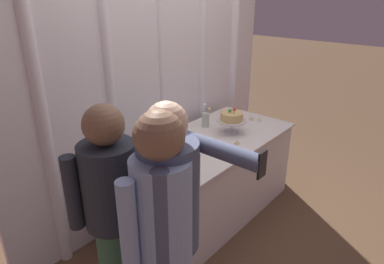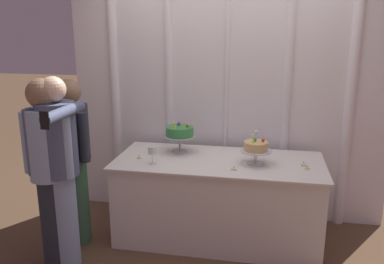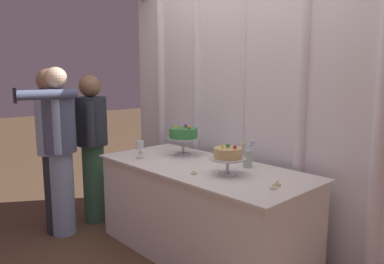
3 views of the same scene
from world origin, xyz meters
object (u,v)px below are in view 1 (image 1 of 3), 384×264
object	(u,v)px
tealight_far_right	(259,120)
guest_man_pink_jacket	(113,218)
tealight_near_right	(251,119)
guest_man_dark_suit	(163,242)
cake_table	(205,180)
cake_display_nearleft	(161,131)
cake_display_nearright	(232,118)
flower_vase	(206,118)
wine_glass	(182,160)
tealight_far_left	(155,177)
tealight_near_left	(237,143)
guest_girl_blue_dress	(171,232)

from	to	relation	value
tealight_far_right	guest_man_pink_jacket	bearing A→B (deg)	-173.94
tealight_near_right	guest_man_dark_suit	world-z (taller)	guest_man_dark_suit
cake_table	cake_display_nearleft	xyz separation A→B (m)	(-0.40, 0.15, 0.58)
cake_display_nearright	cake_display_nearleft	bearing A→B (deg)	164.33
tealight_near_right	guest_man_pink_jacket	xyz separation A→B (m)	(-2.00, -0.30, 0.05)
cake_display_nearright	guest_man_dark_suit	xyz separation A→B (m)	(-1.59, -0.67, -0.04)
cake_display_nearright	flower_vase	size ratio (longest dim) A/B	1.22
wine_glass	guest_man_dark_suit	xyz separation A→B (m)	(-0.70, -0.50, -0.01)
tealight_far_right	cake_display_nearright	bearing A→B (deg)	173.34
tealight_far_left	tealight_far_right	distance (m)	1.49
tealight_near_left	guest_man_pink_jacket	xyz separation A→B (m)	(-1.42, -0.08, 0.06)
tealight_far_right	guest_man_dark_suit	distance (m)	2.12
guest_man_dark_suit	guest_girl_blue_dress	distance (m)	0.08
wine_glass	tealight_far_right	distance (m)	1.33
guest_man_pink_jacket	wine_glass	bearing A→B (deg)	7.77
tealight_far_left	guest_man_dark_suit	size ratio (longest dim) A/B	0.03
cake_display_nearleft	tealight_near_left	bearing A→B (deg)	-35.02
cake_table	wine_glass	xyz separation A→B (m)	(-0.56, -0.22, 0.51)
cake_display_nearleft	cake_display_nearright	bearing A→B (deg)	-15.67
cake_table	cake_display_nearright	xyz separation A→B (m)	(0.33, -0.05, 0.53)
flower_vase	tealight_far_left	xyz separation A→B (m)	(-1.02, -0.33, -0.08)
cake_display_nearleft	guest_man_pink_jacket	xyz separation A→B (m)	(-0.86, -0.47, -0.13)
cake_table	tealight_far_left	distance (m)	0.83
cake_display_nearright	guest_man_pink_jacket	xyz separation A→B (m)	(-1.59, -0.27, -0.08)
cake_display_nearright	guest_man_pink_jacket	distance (m)	1.61
cake_display_nearleft	guest_man_dark_suit	xyz separation A→B (m)	(-0.86, -0.87, -0.09)
cake_display_nearright	tealight_far_right	xyz separation A→B (m)	(0.44, -0.05, -0.14)
flower_vase	tealight_far_right	bearing A→B (deg)	-35.73
cake_display_nearleft	tealight_near_right	distance (m)	1.17
flower_vase	guest_man_dark_suit	bearing A→B (deg)	-148.73
cake_display_nearleft	tealight_near_left	xyz separation A→B (m)	(0.55, -0.39, -0.19)
cake_table	cake_display_nearright	world-z (taller)	cake_display_nearright
cake_display_nearright	guest_girl_blue_dress	distance (m)	1.64
tealight_near_left	guest_man_pink_jacket	world-z (taller)	guest_man_pink_jacket
flower_vase	tealight_near_left	bearing A→B (deg)	-107.41
tealight_near_left	guest_girl_blue_dress	bearing A→B (deg)	-160.97
cake_table	tealight_far_left	bearing A→B (deg)	-172.09
cake_table	tealight_near_left	size ratio (longest dim) A/B	39.19
tealight_far_left	tealight_far_right	size ratio (longest dim) A/B	0.94
cake_display_nearleft	tealight_far_left	size ratio (longest dim) A/B	7.31
tealight_near_right	guest_man_dark_suit	xyz separation A→B (m)	(-2.01, -0.70, 0.10)
cake_display_nearright	guest_man_dark_suit	bearing A→B (deg)	-157.27
tealight_far_right	guest_man_pink_jacket	distance (m)	2.04
flower_vase	tealight_near_left	xyz separation A→B (m)	(-0.15, -0.47, -0.08)
cake_table	wine_glass	size ratio (longest dim) A/B	11.76
cake_table	cake_display_nearleft	world-z (taller)	cake_display_nearleft
guest_man_dark_suit	cake_table	bearing A→B (deg)	29.59
tealight_near_right	tealight_far_right	world-z (taller)	tealight_near_right
cake_display_nearleft	wine_glass	distance (m)	0.41
tealight_far_left	guest_man_pink_jacket	xyz separation A→B (m)	(-0.54, -0.22, 0.05)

